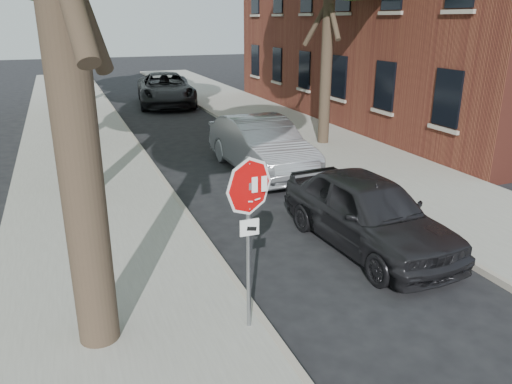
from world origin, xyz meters
TOP-DOWN VIEW (x-y plane):
  - ground at (0.00, 0.00)m, footprint 120.00×120.00m
  - sidewalk_left at (-2.50, 12.00)m, footprint 4.00×55.00m
  - sidewalk_right at (6.00, 12.00)m, footprint 4.00×55.00m
  - curb_left at (-0.45, 12.00)m, footprint 0.12×55.00m
  - curb_right at (3.95, 12.00)m, footprint 0.12×55.00m
  - stop_sign at (-0.70, -0.03)m, footprint 0.76×0.34m
  - car_a at (2.60, 1.93)m, footprint 2.05×4.57m
  - car_b at (2.60, 7.72)m, footprint 1.92×5.06m
  - car_d at (2.47, 21.28)m, footprint 3.60×6.49m

SIDE VIEW (x-z plane):
  - ground at x=0.00m, z-range 0.00..0.00m
  - sidewalk_left at x=-2.50m, z-range 0.00..0.12m
  - sidewalk_right at x=6.00m, z-range 0.00..0.12m
  - curb_left at x=-0.45m, z-range 0.00..0.13m
  - curb_right at x=3.95m, z-range 0.00..0.13m
  - car_a at x=2.60m, z-range 0.00..1.52m
  - car_b at x=2.60m, z-range 0.00..1.65m
  - car_d at x=2.47m, z-range 0.00..1.72m
  - stop_sign at x=-0.70m, z-range 0.64..3.25m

